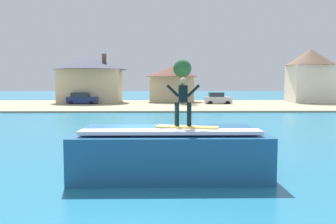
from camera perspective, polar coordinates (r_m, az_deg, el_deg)
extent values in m
plane|color=teal|center=(13.94, -3.85, -9.17)|extent=(260.00, 260.00, 0.00)
cube|color=#1F5683|center=(13.75, 0.24, -6.05)|extent=(6.71, 4.36, 1.55)
cube|color=#1F5683|center=(13.08, 0.29, -2.79)|extent=(5.70, 1.96, 0.17)
cube|color=white|center=(12.21, 0.38, -3.11)|extent=(6.04, 0.78, 0.12)
cube|color=#EAD159|center=(12.80, 3.00, -2.35)|extent=(2.22, 1.02, 0.06)
cube|color=black|center=(12.80, 3.00, -2.23)|extent=(1.93, 0.52, 0.01)
cylinder|color=black|center=(12.81, 1.39, -0.34)|extent=(0.16, 0.16, 0.83)
cylinder|color=black|center=(12.83, 3.30, -0.34)|extent=(0.16, 0.16, 0.83)
cylinder|color=black|center=(12.78, 2.36, 2.84)|extent=(0.32, 0.32, 0.60)
sphere|color=tan|center=(12.77, 2.36, 4.85)|extent=(0.24, 0.24, 0.24)
cylinder|color=black|center=(12.76, 0.76, 3.32)|extent=(0.46, 0.10, 0.46)
cylinder|color=black|center=(12.80, 3.95, 3.31)|extent=(0.46, 0.10, 0.46)
cube|color=tan|center=(52.64, -1.76, 1.10)|extent=(120.00, 24.66, 0.20)
cube|color=navy|center=(55.03, -13.14, 1.83)|extent=(4.42, 1.76, 0.90)
cube|color=#262D38|center=(55.07, -13.50, 2.63)|extent=(2.43, 1.58, 0.64)
cylinder|color=black|center=(55.68, -11.49, 1.42)|extent=(0.64, 0.22, 0.64)
cylinder|color=black|center=(53.86, -11.85, 1.31)|extent=(0.64, 0.22, 0.64)
cylinder|color=black|center=(56.27, -14.37, 1.41)|extent=(0.64, 0.22, 0.64)
cylinder|color=black|center=(54.47, -14.82, 1.30)|extent=(0.64, 0.22, 0.64)
cube|color=silver|center=(54.76, 7.78, 1.89)|extent=(3.94, 1.79, 0.90)
cube|color=#262D38|center=(54.68, 7.48, 2.70)|extent=(2.17, 1.61, 0.64)
cylinder|color=black|center=(55.92, 8.92, 1.47)|extent=(0.64, 0.22, 0.64)
cylinder|color=black|center=(54.06, 9.27, 1.36)|extent=(0.64, 0.22, 0.64)
cylinder|color=black|center=(55.54, 6.32, 1.48)|extent=(0.64, 0.22, 0.64)
cylinder|color=black|center=(53.66, 6.58, 1.37)|extent=(0.64, 0.22, 0.64)
cube|color=beige|center=(59.05, -11.88, 3.88)|extent=(9.20, 6.97, 5.34)
cone|color=#383D4C|center=(59.12, -11.94, 7.39)|extent=(11.40, 11.40, 1.91)
cube|color=brown|center=(57.73, -9.88, 7.99)|extent=(0.60, 0.60, 1.80)
cube|color=silver|center=(61.70, 21.15, 3.99)|extent=(6.20, 5.28, 5.98)
cone|color=brown|center=(61.82, 21.27, 7.94)|extent=(7.69, 7.69, 2.54)
cube|color=beige|center=(60.07, 0.53, 3.47)|extent=(6.99, 4.96, 4.27)
cone|color=brown|center=(60.08, 0.53, 6.31)|extent=(8.67, 8.67, 1.67)
cube|color=brown|center=(59.43, 2.25, 6.81)|extent=(0.60, 0.60, 1.80)
cylinder|color=brown|center=(54.73, 2.23, 3.52)|extent=(0.38, 0.38, 4.58)
sphere|color=#235B35|center=(54.76, 2.24, 6.77)|extent=(2.71, 2.71, 2.71)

